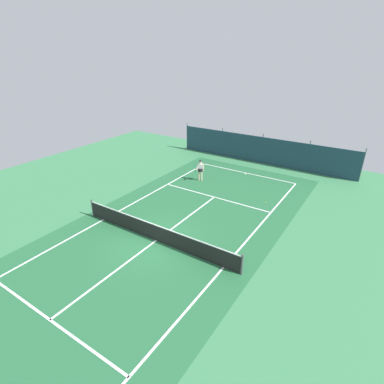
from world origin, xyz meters
name	(u,v)px	position (x,y,z in m)	size (l,w,h in m)	color
ground_plane	(156,241)	(0.00, 0.00, 0.00)	(36.00, 36.00, 0.00)	#387A4C
court_surface	(156,240)	(0.00, 0.00, 0.00)	(11.02, 26.60, 0.01)	#236038
tennis_net	(156,233)	(0.00, 0.00, 0.51)	(10.12, 0.10, 1.10)	black
back_fence	(263,154)	(0.00, 15.50, 0.67)	(16.30, 0.98, 2.70)	#1E3D4C
tennis_player	(200,169)	(-2.43, 8.45, 0.96)	(0.57, 0.82, 1.64)	beige
tennis_ball_near_player	(266,202)	(3.34, 7.55, 0.03)	(0.07, 0.07, 0.07)	#CCDB33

